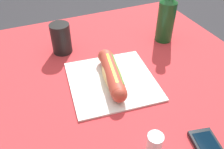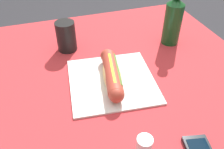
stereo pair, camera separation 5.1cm
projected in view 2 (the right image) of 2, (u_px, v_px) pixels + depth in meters
The scene contains 5 objects.
dining_table at pixel (115, 109), 0.85m from camera, with size 1.01×1.00×0.76m.
paper_wrapper at pixel (112, 81), 0.76m from camera, with size 0.27×0.27×0.01m, color silver.
hot_dog at pixel (112, 74), 0.74m from camera, with size 0.24×0.09×0.05m.
soda_bottle at pixel (173, 20), 0.89m from camera, with size 0.07×0.07×0.22m.
drinking_cup at pixel (66, 36), 0.87m from camera, with size 0.07×0.07×0.11m, color black.
Camera 2 is at (0.54, -0.19, 1.26)m, focal length 37.45 mm.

